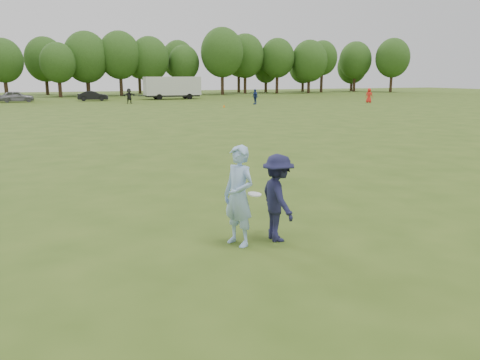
# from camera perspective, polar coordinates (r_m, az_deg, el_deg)

# --- Properties ---
(ground) EXTENTS (200.00, 200.00, 0.00)m
(ground) POSITION_cam_1_polar(r_m,az_deg,el_deg) (9.26, 1.45, -8.57)
(ground) COLOR #365016
(ground) RESTS_ON ground
(thrower) EXTENTS (0.74, 0.87, 2.02)m
(thrower) POSITION_cam_1_polar(r_m,az_deg,el_deg) (9.27, -0.15, -1.96)
(thrower) COLOR #9ABDEE
(thrower) RESTS_ON ground
(defender) EXTENTS (0.74, 1.20, 1.80)m
(defender) POSITION_cam_1_polar(r_m,az_deg,el_deg) (9.59, 4.64, -2.19)
(defender) COLOR #1B1C3C
(defender) RESTS_ON ground
(player_far_b) EXTENTS (0.56, 1.09, 1.79)m
(player_far_b) POSITION_cam_1_polar(r_m,az_deg,el_deg) (56.45, 1.84, 10.11)
(player_far_b) COLOR navy
(player_far_b) RESTS_ON ground
(player_far_c) EXTENTS (1.02, 1.05, 1.82)m
(player_far_c) POSITION_cam_1_polar(r_m,az_deg,el_deg) (61.71, 15.46, 9.90)
(player_far_c) COLOR red
(player_far_c) RESTS_ON ground
(player_far_d) EXTENTS (1.74, 0.65, 1.85)m
(player_far_d) POSITION_cam_1_polar(r_m,az_deg,el_deg) (59.64, -13.36, 9.94)
(player_far_d) COLOR #242424
(player_far_d) RESTS_ON ground
(car_e) EXTENTS (4.40, 2.16, 1.44)m
(car_e) POSITION_cam_1_polar(r_m,az_deg,el_deg) (67.42, -25.62, 9.16)
(car_e) COLOR slate
(car_e) RESTS_ON ground
(car_f) EXTENTS (4.12, 1.88, 1.31)m
(car_f) POSITION_cam_1_polar(r_m,az_deg,el_deg) (67.39, -17.49, 9.75)
(car_f) COLOR black
(car_f) RESTS_ON ground
(field_cone) EXTENTS (0.28, 0.28, 0.30)m
(field_cone) POSITION_cam_1_polar(r_m,az_deg,el_deg) (51.16, -1.96, 9.02)
(field_cone) COLOR orange
(field_cone) RESTS_ON ground
(disc_in_play) EXTENTS (0.27, 0.28, 0.07)m
(disc_in_play) POSITION_cam_1_polar(r_m,az_deg,el_deg) (9.12, 1.79, -1.74)
(disc_in_play) COLOR white
(disc_in_play) RESTS_ON ground
(cargo_trailer) EXTENTS (9.00, 2.75, 3.20)m
(cargo_trailer) POSITION_cam_1_polar(r_m,az_deg,el_deg) (69.69, -8.26, 11.19)
(cargo_trailer) COLOR silver
(cargo_trailer) RESTS_ON ground
(treeline) EXTENTS (130.35, 18.39, 11.74)m
(treeline) POSITION_cam_1_polar(r_m,az_deg,el_deg) (85.09, -18.37, 13.95)
(treeline) COLOR #332114
(treeline) RESTS_ON ground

